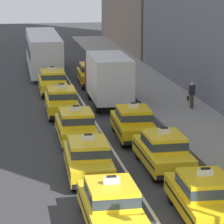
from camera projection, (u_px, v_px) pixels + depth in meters
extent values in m
cube|color=silver|center=(90.00, 114.00, 37.73)|extent=(0.14, 80.00, 0.01)
cube|color=gray|center=(205.00, 130.00, 33.91)|extent=(4.00, 90.00, 0.15)
cylinder|color=black|center=(84.00, 204.00, 22.74)|extent=(0.24, 0.64, 0.64)
cylinder|color=black|center=(123.00, 202.00, 22.99)|extent=(0.24, 0.64, 0.64)
cube|color=yellow|center=(111.00, 210.00, 21.32)|extent=(1.83, 4.51, 0.70)
cube|color=black|center=(111.00, 209.00, 21.31)|extent=(1.85, 4.15, 0.10)
cube|color=yellow|center=(112.00, 193.00, 21.02)|extent=(1.61, 2.11, 0.64)
cube|color=#2D3842|center=(112.00, 193.00, 21.02)|extent=(1.63, 2.13, 0.35)
cube|color=white|center=(112.00, 181.00, 20.92)|extent=(0.56, 0.12, 0.24)
cube|color=black|center=(112.00, 176.00, 20.88)|extent=(0.32, 0.11, 0.06)
cube|color=black|center=(101.00, 194.00, 23.49)|extent=(1.71, 0.15, 0.20)
cylinder|color=black|center=(68.00, 160.00, 27.90)|extent=(0.27, 0.65, 0.64)
cylinder|color=black|center=(101.00, 158.00, 28.10)|extent=(0.27, 0.65, 0.64)
cylinder|color=black|center=(74.00, 183.00, 24.95)|extent=(0.27, 0.65, 0.64)
cylinder|color=black|center=(110.00, 181.00, 25.15)|extent=(0.27, 0.65, 0.64)
cube|color=yellow|center=(88.00, 162.00, 26.44)|extent=(1.98, 4.57, 0.70)
cube|color=black|center=(88.00, 161.00, 26.43)|extent=(1.98, 4.21, 0.10)
cube|color=yellow|center=(88.00, 148.00, 26.14)|extent=(1.68, 2.16, 0.64)
cube|color=#2D3842|center=(88.00, 148.00, 26.14)|extent=(1.70, 2.18, 0.35)
cube|color=white|center=(88.00, 138.00, 26.04)|extent=(0.56, 0.14, 0.24)
cube|color=black|center=(88.00, 135.00, 26.01)|extent=(0.32, 0.12, 0.06)
cube|color=black|center=(83.00, 153.00, 28.63)|extent=(1.71, 0.21, 0.20)
cube|color=black|center=(94.00, 186.00, 24.37)|extent=(1.71, 0.21, 0.20)
cylinder|color=black|center=(59.00, 129.00, 33.13)|extent=(0.25, 0.64, 0.64)
cylinder|color=black|center=(87.00, 128.00, 33.36)|extent=(0.25, 0.64, 0.64)
cylinder|color=black|center=(64.00, 145.00, 30.19)|extent=(0.25, 0.64, 0.64)
cylinder|color=black|center=(95.00, 144.00, 30.43)|extent=(0.25, 0.64, 0.64)
cube|color=yellow|center=(76.00, 129.00, 31.70)|extent=(1.87, 4.53, 0.70)
cube|color=black|center=(76.00, 128.00, 31.69)|extent=(1.88, 4.17, 0.10)
cube|color=yellow|center=(76.00, 117.00, 31.40)|extent=(1.63, 2.12, 0.64)
cube|color=#2D3842|center=(76.00, 117.00, 31.40)|extent=(1.65, 2.14, 0.35)
cube|color=white|center=(76.00, 109.00, 31.30)|extent=(0.56, 0.13, 0.24)
cube|color=black|center=(76.00, 106.00, 31.26)|extent=(0.32, 0.11, 0.06)
cube|color=black|center=(72.00, 123.00, 33.88)|extent=(1.71, 0.16, 0.20)
cube|color=black|center=(81.00, 146.00, 29.63)|extent=(1.71, 0.16, 0.20)
cylinder|color=black|center=(48.00, 105.00, 38.81)|extent=(0.26, 0.65, 0.64)
cylinder|color=black|center=(72.00, 104.00, 39.02)|extent=(0.26, 0.65, 0.64)
cylinder|color=black|center=(51.00, 116.00, 35.86)|extent=(0.26, 0.65, 0.64)
cylinder|color=black|center=(76.00, 115.00, 36.08)|extent=(0.26, 0.65, 0.64)
cube|color=yellow|center=(62.00, 104.00, 37.36)|extent=(1.93, 4.55, 0.70)
cube|color=black|center=(62.00, 103.00, 37.35)|extent=(1.94, 4.19, 0.10)
cube|color=yellow|center=(62.00, 94.00, 37.06)|extent=(1.66, 2.14, 0.64)
cube|color=#2D3842|center=(62.00, 94.00, 37.06)|extent=(1.68, 2.17, 0.35)
cube|color=white|center=(61.00, 86.00, 36.96)|extent=(0.56, 0.14, 0.24)
cube|color=black|center=(61.00, 84.00, 36.93)|extent=(0.32, 0.12, 0.06)
cube|color=black|center=(59.00, 100.00, 39.55)|extent=(1.71, 0.19, 0.20)
cube|color=black|center=(64.00, 117.00, 35.30)|extent=(1.71, 0.19, 0.20)
cylinder|color=black|center=(41.00, 85.00, 44.97)|extent=(0.25, 0.65, 0.64)
cylinder|color=black|center=(61.00, 85.00, 45.20)|extent=(0.25, 0.65, 0.64)
cylinder|color=black|center=(43.00, 94.00, 42.03)|extent=(0.25, 0.65, 0.64)
cylinder|color=black|center=(65.00, 93.00, 42.26)|extent=(0.25, 0.65, 0.64)
cube|color=yellow|center=(52.00, 84.00, 43.53)|extent=(1.90, 4.54, 0.70)
cube|color=black|center=(52.00, 84.00, 43.52)|extent=(1.91, 4.18, 0.10)
cube|color=yellow|center=(52.00, 75.00, 43.23)|extent=(1.65, 2.14, 0.64)
cube|color=#2D3842|center=(52.00, 75.00, 43.23)|extent=(1.67, 2.16, 0.35)
cube|color=white|center=(52.00, 69.00, 43.13)|extent=(0.56, 0.13, 0.24)
cube|color=black|center=(52.00, 67.00, 43.10)|extent=(0.32, 0.12, 0.06)
cube|color=black|center=(51.00, 82.00, 45.71)|extent=(1.71, 0.18, 0.20)
cube|color=black|center=(55.00, 94.00, 41.47)|extent=(1.71, 0.18, 0.20)
cylinder|color=black|center=(30.00, 63.00, 55.24)|extent=(0.25, 0.64, 0.64)
cylinder|color=black|center=(53.00, 62.00, 55.55)|extent=(0.25, 0.64, 0.64)
cylinder|color=black|center=(33.00, 76.00, 48.79)|extent=(0.25, 0.64, 0.64)
cylinder|color=black|center=(59.00, 75.00, 49.10)|extent=(0.25, 0.64, 0.64)
cube|color=silver|center=(43.00, 51.00, 51.83)|extent=(2.70, 11.24, 2.90)
cube|color=#2D3842|center=(43.00, 48.00, 51.78)|extent=(2.71, 10.79, 0.84)
cube|color=black|center=(40.00, 30.00, 56.88)|extent=(2.13, 0.12, 0.36)
cylinder|color=black|center=(172.00, 196.00, 23.57)|extent=(0.26, 0.65, 0.64)
cylinder|color=black|center=(210.00, 194.00, 23.78)|extent=(0.26, 0.65, 0.64)
cube|color=yellow|center=(203.00, 201.00, 22.12)|extent=(1.95, 4.56, 0.70)
cube|color=black|center=(203.00, 200.00, 22.11)|extent=(1.95, 4.20, 0.10)
cube|color=yellow|center=(205.00, 185.00, 21.82)|extent=(1.67, 2.15, 0.64)
cube|color=#2D3842|center=(205.00, 185.00, 21.82)|extent=(1.69, 2.17, 0.35)
cube|color=white|center=(205.00, 173.00, 21.72)|extent=(0.56, 0.14, 0.24)
cube|color=black|center=(206.00, 169.00, 21.69)|extent=(0.32, 0.12, 0.06)
cube|color=black|center=(187.00, 186.00, 24.31)|extent=(1.71, 0.20, 0.20)
cylinder|color=black|center=(139.00, 153.00, 28.91)|extent=(0.24, 0.64, 0.64)
cylinder|color=black|center=(170.00, 151.00, 29.16)|extent=(0.24, 0.64, 0.64)
cylinder|color=black|center=(155.00, 174.00, 25.98)|extent=(0.24, 0.64, 0.64)
cylinder|color=black|center=(189.00, 172.00, 26.23)|extent=(0.24, 0.64, 0.64)
cube|color=yellow|center=(163.00, 155.00, 27.49)|extent=(1.82, 4.51, 0.70)
cube|color=black|center=(163.00, 154.00, 27.48)|extent=(1.84, 4.15, 0.10)
cube|color=yellow|center=(164.00, 141.00, 27.19)|extent=(1.61, 2.11, 0.64)
cube|color=#2D3842|center=(164.00, 141.00, 27.19)|extent=(1.63, 2.13, 0.35)
cube|color=white|center=(164.00, 131.00, 27.09)|extent=(0.56, 0.12, 0.24)
cube|color=black|center=(164.00, 128.00, 27.05)|extent=(0.32, 0.11, 0.06)
cube|color=black|center=(151.00, 146.00, 29.66)|extent=(1.71, 0.15, 0.20)
cube|color=black|center=(176.00, 176.00, 25.43)|extent=(1.71, 0.15, 0.20)
cylinder|color=black|center=(115.00, 126.00, 33.81)|extent=(0.27, 0.65, 0.64)
cylinder|color=black|center=(142.00, 125.00, 34.00)|extent=(0.27, 0.65, 0.64)
cylinder|color=black|center=(124.00, 141.00, 30.86)|extent=(0.27, 0.65, 0.64)
cylinder|color=black|center=(153.00, 140.00, 31.05)|extent=(0.27, 0.65, 0.64)
cube|color=yellow|center=(133.00, 126.00, 32.35)|extent=(2.00, 4.58, 0.70)
cube|color=black|center=(133.00, 125.00, 32.34)|extent=(2.00, 4.22, 0.10)
cube|color=yellow|center=(134.00, 114.00, 32.05)|extent=(1.69, 2.17, 0.64)
cube|color=#2D3842|center=(134.00, 114.00, 32.05)|extent=(1.71, 2.19, 0.35)
cube|color=white|center=(134.00, 106.00, 31.95)|extent=(0.56, 0.15, 0.24)
cube|color=black|center=(134.00, 103.00, 31.91)|extent=(0.32, 0.12, 0.06)
cube|color=black|center=(126.00, 120.00, 34.54)|extent=(1.71, 0.22, 0.20)
cube|color=black|center=(141.00, 142.00, 30.28)|extent=(1.71, 0.22, 0.20)
cylinder|color=black|center=(90.00, 95.00, 41.64)|extent=(0.25, 0.64, 0.64)
cylinder|color=black|center=(118.00, 94.00, 41.94)|extent=(0.25, 0.64, 0.64)
cylinder|color=black|center=(98.00, 108.00, 37.89)|extent=(0.25, 0.64, 0.64)
cylinder|color=black|center=(129.00, 107.00, 38.19)|extent=(0.25, 0.64, 0.64)
cube|color=maroon|center=(102.00, 77.00, 42.48)|extent=(2.14, 2.24, 2.10)
cube|color=#2D3842|center=(100.00, 70.00, 43.44)|extent=(1.93, 0.10, 0.76)
cube|color=silver|center=(109.00, 77.00, 39.23)|extent=(2.40, 5.24, 2.70)
cylinder|color=black|center=(80.00, 77.00, 48.10)|extent=(0.26, 0.65, 0.64)
cylinder|color=black|center=(99.00, 77.00, 48.30)|extent=(0.26, 0.65, 0.64)
cylinder|color=black|center=(83.00, 85.00, 45.15)|extent=(0.26, 0.65, 0.64)
cylinder|color=black|center=(104.00, 84.00, 45.35)|extent=(0.26, 0.65, 0.64)
cube|color=yellow|center=(91.00, 76.00, 46.64)|extent=(1.97, 4.57, 0.70)
cube|color=black|center=(91.00, 76.00, 46.63)|extent=(1.98, 4.21, 0.10)
cube|color=yellow|center=(91.00, 68.00, 46.34)|extent=(1.68, 2.16, 0.64)
cube|color=#2D3842|center=(91.00, 68.00, 46.34)|extent=(1.70, 2.18, 0.35)
cube|color=white|center=(91.00, 62.00, 46.24)|extent=(0.56, 0.14, 0.24)
cube|color=black|center=(91.00, 60.00, 46.21)|extent=(0.32, 0.12, 0.06)
cube|color=black|center=(88.00, 74.00, 48.83)|extent=(1.71, 0.21, 0.20)
cube|color=black|center=(95.00, 85.00, 44.57)|extent=(1.71, 0.21, 0.20)
cylinder|color=#473828|center=(192.00, 101.00, 38.57)|extent=(0.24, 0.24, 0.85)
cube|color=black|center=(192.00, 90.00, 38.40)|extent=(0.36, 0.22, 0.57)
sphere|color=beige|center=(192.00, 84.00, 38.31)|extent=(0.20, 0.20, 0.20)
cube|color=black|center=(188.00, 98.00, 38.48)|extent=(0.10, 0.20, 0.28)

